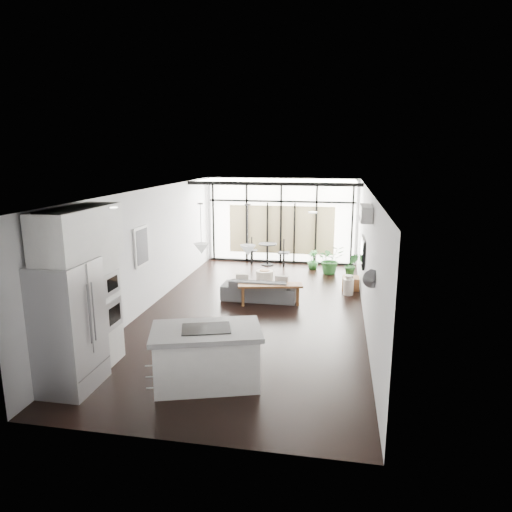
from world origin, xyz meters
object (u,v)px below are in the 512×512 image
(pouf, at_px, (265,277))
(milk_can, at_px, (349,285))
(sofa, at_px, (259,285))
(console_bench, at_px, (270,294))
(tv, at_px, (363,252))
(island, at_px, (207,357))
(fridge, at_px, (68,326))

(pouf, distance_m, milk_can, 2.37)
(sofa, relative_size, console_bench, 1.20)
(tv, bearing_deg, island, -119.73)
(island, xyz_separation_m, milk_can, (2.28, 5.16, -0.20))
(sofa, height_order, milk_can, sofa)
(sofa, bearing_deg, pouf, -85.71)
(milk_can, bearing_deg, console_bench, -149.77)
(fridge, height_order, console_bench, fridge)
(pouf, height_order, tv, tv)
(console_bench, relative_size, milk_can, 2.98)
(fridge, bearing_deg, island, 12.78)
(fridge, bearing_deg, sofa, 66.18)
(console_bench, distance_m, tv, 2.44)
(pouf, relative_size, tv, 0.44)
(fridge, relative_size, console_bench, 1.30)
(fridge, height_order, sofa, fridge)
(fridge, relative_size, pouf, 4.17)
(milk_can, bearing_deg, island, -113.87)
(console_bench, bearing_deg, tv, -0.63)
(fridge, distance_m, sofa, 5.33)
(fridge, bearing_deg, pouf, 71.74)
(console_bench, bearing_deg, island, -107.27)
(sofa, xyz_separation_m, pouf, (-0.09, 1.36, -0.17))
(island, height_order, tv, tv)
(island, xyz_separation_m, tv, (2.56, 4.48, 0.83))
(sofa, distance_m, console_bench, 0.46)
(island, xyz_separation_m, sofa, (0.08, 4.38, -0.10))
(island, relative_size, milk_can, 3.26)
(pouf, relative_size, milk_can, 0.93)
(island, bearing_deg, milk_can, 48.77)
(milk_can, relative_size, tv, 0.47)
(fridge, xyz_separation_m, sofa, (2.14, 4.84, -0.65))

